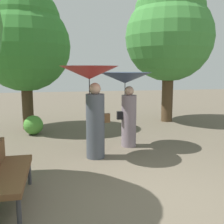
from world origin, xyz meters
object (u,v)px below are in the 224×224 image
(person_right, at_px, (126,91))
(tree_near_right, at_px, (169,30))
(person_left, at_px, (92,92))
(park_bench, at_px, (5,171))
(tree_near_left, at_px, (24,38))

(person_right, xyz_separation_m, tree_near_right, (2.38, 2.94, 1.92))
(person_left, distance_m, person_right, 1.19)
(park_bench, height_order, tree_near_left, tree_near_left)
(park_bench, relative_size, tree_near_left, 0.33)
(person_right, bearing_deg, park_bench, 128.77)
(tree_near_left, height_order, tree_near_right, tree_near_right)
(person_right, relative_size, tree_near_right, 0.36)
(tree_near_left, distance_m, tree_near_right, 5.01)
(person_right, distance_m, park_bench, 3.65)
(park_bench, distance_m, tree_near_right, 7.84)
(tree_near_left, bearing_deg, person_right, -45.56)
(park_bench, xyz_separation_m, tree_near_right, (4.83, 5.49, 2.83))
(tree_near_left, xyz_separation_m, tree_near_right, (4.99, 0.28, 0.45))
(person_left, relative_size, tree_near_right, 0.39)
(person_right, height_order, park_bench, person_right)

